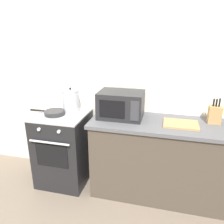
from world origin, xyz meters
The scene contains 10 objects.
ground_plane centered at (0.00, 0.00, 0.00)m, with size 10.00×10.00×0.00m, color #7A6B5B.
back_wall centered at (0.30, 0.97, 1.25)m, with size 4.40×0.10×2.50m, color silver.
lower_cabinet_right centered at (0.90, 0.62, 0.44)m, with size 1.64×0.56×0.88m, color #4C4238.
countertop_right centered at (0.90, 0.62, 0.90)m, with size 1.70×0.60×0.04m, color #59595E.
stove centered at (-0.35, 0.60, 0.46)m, with size 0.60×0.64×0.92m.
stock_pot centered at (-0.26, 0.71, 1.06)m, with size 0.29×0.21×0.31m.
frying_pan centered at (-0.42, 0.56, 0.95)m, with size 0.44×0.24×0.05m.
microwave centered at (0.37, 0.68, 1.07)m, with size 0.50×0.37×0.30m.
cutting_board centered at (1.03, 0.60, 0.93)m, with size 0.36×0.26×0.02m, color tan.
knife_block centered at (1.38, 0.74, 1.02)m, with size 0.13×0.10×0.28m.
Camera 1 is at (0.86, -1.70, 1.85)m, focal length 35.87 mm.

